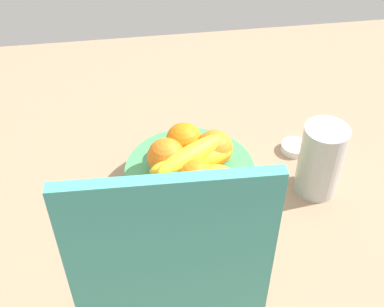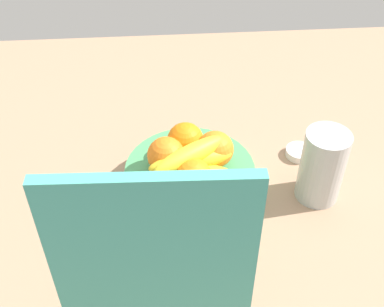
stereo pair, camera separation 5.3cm
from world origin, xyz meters
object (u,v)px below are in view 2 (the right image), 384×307
(fruit_bowl, at_px, (192,178))
(orange_center, at_px, (191,177))
(orange_front_right, at_px, (166,155))
(orange_front_left, at_px, (185,140))
(thermos_tumbler, at_px, (322,166))
(orange_back_left, at_px, (215,149))
(banana_bunch, at_px, (192,163))
(jar_lid, at_px, (299,152))
(cutting_board, at_px, (155,269))

(fruit_bowl, relative_size, orange_center, 3.54)
(fruit_bowl, height_order, orange_center, orange_center)
(orange_center, bearing_deg, orange_front_right, -56.32)
(orange_front_left, bearing_deg, thermos_tumbler, 163.23)
(orange_front_right, xyz_separation_m, thermos_tumbler, (-0.31, 0.04, -0.02))
(orange_front_left, bearing_deg, orange_back_left, 150.79)
(banana_bunch, bearing_deg, fruit_bowl, -93.74)
(fruit_bowl, distance_m, orange_back_left, 0.08)
(orange_front_left, bearing_deg, banana_bunch, 96.64)
(orange_back_left, distance_m, jar_lid, 0.24)
(orange_front_left, relative_size, orange_back_left, 1.00)
(fruit_bowl, height_order, jar_lid, fruit_bowl)
(orange_front_right, distance_m, cutting_board, 0.34)
(banana_bunch, bearing_deg, cutting_board, 75.94)
(fruit_bowl, height_order, orange_front_right, orange_front_right)
(banana_bunch, bearing_deg, orange_front_left, -83.36)
(orange_front_right, distance_m, jar_lid, 0.33)
(jar_lid, bearing_deg, orange_front_left, 9.33)
(banana_bunch, relative_size, jar_lid, 2.91)
(orange_front_right, xyz_separation_m, orange_center, (-0.04, 0.07, 0.00))
(jar_lid, bearing_deg, orange_back_left, 20.28)
(orange_front_left, relative_size, orange_center, 1.00)
(fruit_bowl, relative_size, banana_bunch, 1.50)
(orange_back_left, bearing_deg, orange_center, 54.73)
(orange_front_left, relative_size, banana_bunch, 0.42)
(orange_back_left, bearing_deg, fruit_bowl, 13.58)
(fruit_bowl, bearing_deg, cutting_board, 76.83)
(banana_bunch, bearing_deg, jar_lid, -155.45)
(banana_bunch, bearing_deg, orange_center, 81.68)
(orange_front_left, distance_m, thermos_tumbler, 0.28)
(orange_back_left, relative_size, banana_bunch, 0.42)
(cutting_board, bearing_deg, orange_front_left, -97.92)
(fruit_bowl, distance_m, banana_bunch, 0.08)
(fruit_bowl, xyz_separation_m, orange_front_left, (0.01, -0.04, 0.07))
(orange_center, distance_m, cutting_board, 0.28)
(thermos_tumbler, bearing_deg, jar_lid, -87.22)
(orange_front_right, bearing_deg, cutting_board, 85.67)
(orange_front_right, relative_size, banana_bunch, 0.42)
(fruit_bowl, xyz_separation_m, cutting_board, (0.08, 0.33, 0.15))
(orange_front_right, bearing_deg, banana_bunch, 149.47)
(orange_center, distance_m, jar_lid, 0.32)
(orange_center, height_order, banana_bunch, banana_bunch)
(orange_center, xyz_separation_m, orange_back_left, (-0.06, -0.08, 0.00))
(orange_front_right, relative_size, orange_back_left, 1.00)
(orange_center, height_order, jar_lid, orange_center)
(fruit_bowl, relative_size, orange_front_left, 3.54)
(cutting_board, bearing_deg, banana_bunch, -101.85)
(orange_front_left, height_order, banana_bunch, banana_bunch)
(orange_center, bearing_deg, thermos_tumbler, -173.70)
(orange_front_right, height_order, thermos_tumbler, thermos_tumbler)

